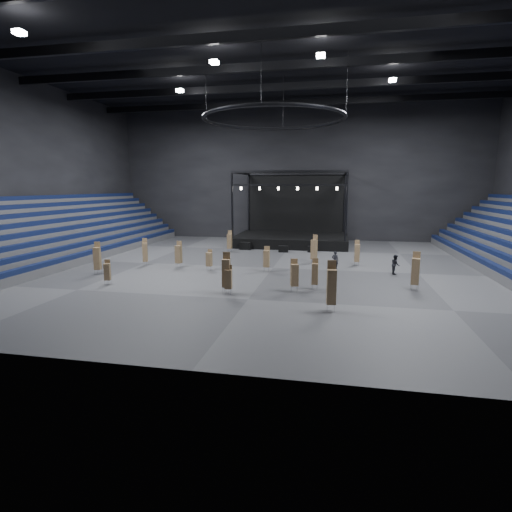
% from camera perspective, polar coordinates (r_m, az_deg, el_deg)
% --- Properties ---
extents(floor, '(50.00, 50.00, 0.00)m').
position_cam_1_polar(floor, '(36.25, 2.42, -1.71)').
color(floor, '#49494B').
rests_on(floor, ground).
extents(ceiling, '(50.00, 42.00, 0.20)m').
position_cam_1_polar(ceiling, '(37.12, 2.64, 26.66)').
color(ceiling, black).
rests_on(ceiling, wall_back).
extents(wall_back, '(50.00, 0.20, 18.00)m').
position_cam_1_polar(wall_back, '(56.40, 5.83, 11.54)').
color(wall_back, black).
rests_on(wall_back, ground).
extents(wall_front, '(50.00, 0.20, 18.00)m').
position_cam_1_polar(wall_front, '(15.21, -10.09, 16.35)').
color(wall_front, black).
rests_on(wall_front, ground).
extents(wall_left, '(0.20, 42.00, 18.00)m').
position_cam_1_polar(wall_left, '(46.48, -30.23, 10.68)').
color(wall_left, black).
rests_on(wall_left, ground).
extents(bleachers_left, '(7.20, 40.00, 6.40)m').
position_cam_1_polar(bleachers_left, '(45.45, -27.49, 1.74)').
color(bleachers_left, '#4F4F52').
rests_on(bleachers_left, floor).
extents(stage, '(14.00, 10.00, 9.20)m').
position_cam_1_polar(stage, '(51.95, 5.18, 3.37)').
color(stage, black).
rests_on(stage, floor).
extents(truss_ring, '(12.30, 12.30, 5.15)m').
position_cam_1_polar(truss_ring, '(35.99, 2.57, 19.02)').
color(truss_ring, black).
rests_on(truss_ring, ceiling).
extents(roof_girders, '(49.00, 30.35, 0.70)m').
position_cam_1_polar(roof_girders, '(36.90, 2.63, 25.47)').
color(roof_girders, black).
rests_on(roof_girders, ceiling).
extents(floodlights, '(28.60, 16.60, 0.25)m').
position_cam_1_polar(floodlights, '(32.94, 1.45, 26.33)').
color(floodlights, white).
rests_on(floodlights, roof_girders).
extents(flight_case_left, '(1.35, 0.73, 0.88)m').
position_cam_1_polar(flight_case_left, '(46.81, -1.53, 1.45)').
color(flight_case_left, black).
rests_on(flight_case_left, floor).
extents(flight_case_mid, '(1.10, 0.58, 0.72)m').
position_cam_1_polar(flight_case_mid, '(45.08, 3.93, 1.01)').
color(flight_case_mid, black).
rests_on(flight_case_mid, floor).
extents(flight_case_right, '(1.04, 0.53, 0.69)m').
position_cam_1_polar(flight_case_right, '(45.35, 8.03, 0.97)').
color(flight_case_right, black).
rests_on(flight_case_right, floor).
extents(chair_stack_0, '(0.64, 0.64, 2.33)m').
position_cam_1_polar(chair_stack_0, '(27.92, 5.51, -2.64)').
color(chair_stack_0, silver).
rests_on(chair_stack_0, floor).
extents(chair_stack_1, '(0.64, 0.64, 2.77)m').
position_cam_1_polar(chair_stack_1, '(30.28, 21.82, -1.96)').
color(chair_stack_1, silver).
rests_on(chair_stack_1, floor).
extents(chair_stack_2, '(0.50, 0.50, 2.22)m').
position_cam_1_polar(chair_stack_2, '(34.42, 1.51, -0.33)').
color(chair_stack_2, silver).
rests_on(chair_stack_2, floor).
extents(chair_stack_3, '(0.55, 0.55, 2.42)m').
position_cam_1_polar(chair_stack_3, '(36.84, -11.00, 0.31)').
color(chair_stack_3, silver).
rests_on(chair_stack_3, floor).
extents(chair_stack_4, '(0.53, 0.53, 1.87)m').
position_cam_1_polar(chair_stack_4, '(35.28, -6.71, -0.43)').
color(chair_stack_4, silver).
rests_on(chair_stack_4, floor).
extents(chair_stack_5, '(0.61, 0.61, 2.75)m').
position_cam_1_polar(chair_stack_5, '(35.87, -21.73, -0.25)').
color(chair_stack_5, silver).
rests_on(chair_stack_5, floor).
extents(chair_stack_6, '(0.65, 0.65, 2.78)m').
position_cam_1_polar(chair_stack_6, '(38.47, 8.30, 1.00)').
color(chair_stack_6, silver).
rests_on(chair_stack_6, floor).
extents(chair_stack_7, '(0.51, 0.51, 2.44)m').
position_cam_1_polar(chair_stack_7, '(45.05, -3.80, 2.16)').
color(chair_stack_7, silver).
rests_on(chair_stack_7, floor).
extents(chair_stack_8, '(0.56, 0.56, 2.85)m').
position_cam_1_polar(chair_stack_8, '(27.50, -4.28, -2.35)').
color(chair_stack_8, silver).
rests_on(chair_stack_8, floor).
extents(chair_stack_9, '(0.51, 0.51, 1.90)m').
position_cam_1_polar(chair_stack_9, '(31.91, -20.48, -2.07)').
color(chair_stack_9, silver).
rests_on(chair_stack_9, floor).
extents(chair_stack_10, '(0.59, 0.59, 3.03)m').
position_cam_1_polar(chair_stack_10, '(23.81, 10.73, -4.21)').
color(chair_stack_10, silver).
rests_on(chair_stack_10, floor).
extents(chair_stack_11, '(0.49, 0.49, 2.01)m').
position_cam_1_polar(chair_stack_11, '(27.30, -3.96, -3.25)').
color(chair_stack_11, silver).
rests_on(chair_stack_11, floor).
extents(chair_stack_12, '(0.59, 0.59, 2.57)m').
position_cam_1_polar(chair_stack_12, '(38.54, -15.57, 0.59)').
color(chair_stack_12, silver).
rests_on(chair_stack_12, floor).
extents(chair_stack_13, '(0.47, 0.47, 2.41)m').
position_cam_1_polar(chair_stack_13, '(38.18, 14.23, 0.47)').
color(chair_stack_13, silver).
rests_on(chair_stack_13, floor).
extents(chair_stack_14, '(0.45, 0.45, 2.25)m').
position_cam_1_polar(chair_stack_14, '(28.79, 8.41, -2.47)').
color(chair_stack_14, silver).
rests_on(chair_stack_14, floor).
extents(man_center, '(0.65, 0.48, 1.62)m').
position_cam_1_polar(man_center, '(36.24, 11.23, -0.59)').
color(man_center, black).
rests_on(man_center, floor).
extents(crew_member, '(0.64, 0.82, 1.66)m').
position_cam_1_polar(crew_member, '(35.48, 19.29, -1.15)').
color(crew_member, black).
rests_on(crew_member, floor).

